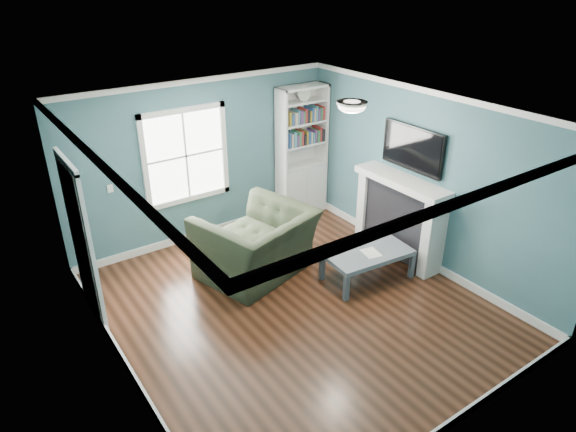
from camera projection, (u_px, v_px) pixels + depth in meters
floor at (295, 306)px, 6.83m from camera, size 5.00×5.00×0.00m
room_walls at (296, 198)px, 6.13m from camera, size 5.00×5.00×5.00m
trim at (296, 224)px, 6.28m from camera, size 4.50×5.00×2.60m
window at (186, 156)px, 7.86m from camera, size 1.40×0.06×1.50m
bookshelf at (301, 164)px, 9.02m from camera, size 0.90×0.35×2.31m
fireplace at (399, 218)px, 7.76m from camera, size 0.44×1.58×1.30m
tv at (413, 148)px, 7.34m from camera, size 0.06×1.10×0.65m
door at (81, 240)px, 6.25m from camera, size 0.12×0.98×2.17m
ceiling_fixture at (352, 106)px, 6.23m from camera, size 0.38×0.38×0.15m
light_switch at (110, 189)px, 7.36m from camera, size 0.08×0.01×0.12m
recliner at (256, 234)px, 7.28m from camera, size 1.70×1.34×1.31m
coffee_table at (368, 255)px, 7.28m from camera, size 1.27×0.78×0.44m
paper_sheet at (371, 253)px, 7.22m from camera, size 0.28×0.32×0.00m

